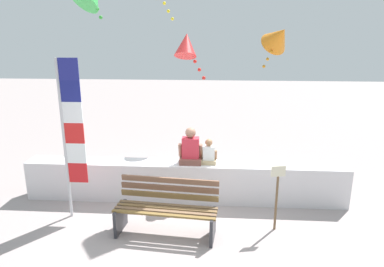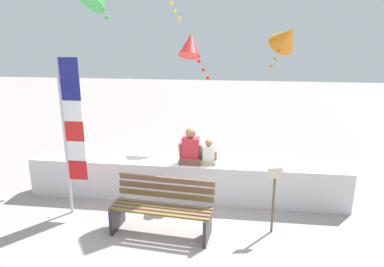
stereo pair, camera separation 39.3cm
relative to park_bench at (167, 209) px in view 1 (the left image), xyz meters
name	(u,v)px [view 1 (the left image)]	position (x,y,z in m)	size (l,w,h in m)	color
ground_plane	(180,222)	(0.19, 0.34, -0.42)	(40.00, 40.00, 0.00)	#9D908E
seawall_ledge	(185,181)	(0.19, 1.22, -0.03)	(6.26, 0.49, 0.77)	silver
park_bench	(167,209)	(0.00, 0.00, 0.00)	(1.72, 0.76, 0.88)	brown
person_adult	(191,149)	(0.30, 1.23, 0.63)	(0.47, 0.34, 0.71)	brown
person_child	(209,154)	(0.66, 1.23, 0.55)	(0.32, 0.24, 0.49)	tan
flag_banner	(70,130)	(-1.69, 0.41, 1.20)	(0.38, 0.05, 2.83)	#B7B7BC
kite_orange	(279,37)	(2.33, 4.16, 2.70)	(1.03, 1.11, 1.21)	orange
kite_red	(186,45)	(0.10, 2.74, 2.55)	(0.72, 0.71, 1.10)	red
sign_post	(277,192)	(1.81, 0.21, 0.27)	(0.24, 0.07, 1.14)	brown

